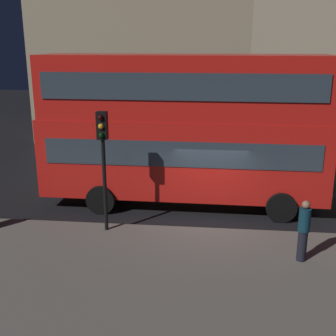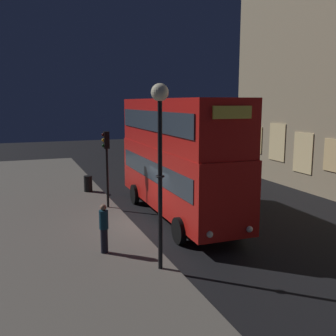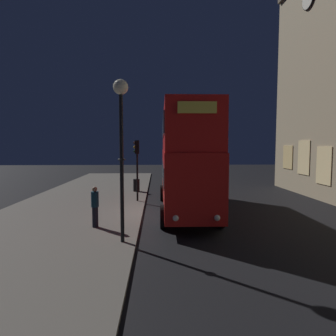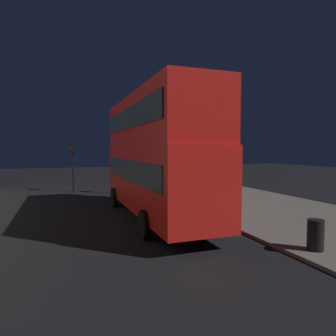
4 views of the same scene
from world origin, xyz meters
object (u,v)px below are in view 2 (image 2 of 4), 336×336
street_lamp (160,132)px  pedestrian (104,228)px  traffic_light_near_kerb (106,153)px  litter_bin (88,184)px  double_decker_bus (176,152)px

street_lamp → pedestrian: 4.24m
traffic_light_near_kerb → street_lamp: 8.05m
traffic_light_near_kerb → litter_bin: 4.56m
double_decker_bus → pedestrian: 5.98m
double_decker_bus → pedestrian: bearing=-48.8°
street_lamp → pedestrian: size_ratio=3.31×
pedestrian → litter_bin: (-9.84, 1.08, -0.45)m
street_lamp → litter_bin: bearing=-178.4°
double_decker_bus → street_lamp: bearing=-26.2°
double_decker_bus → litter_bin: (-6.19, -3.19, -2.52)m
double_decker_bus → street_lamp: 6.45m
pedestrian → double_decker_bus: bearing=107.6°
street_lamp → traffic_light_near_kerb: bearing=-180.0°
double_decker_bus → street_lamp: street_lamp is taller
pedestrian → litter_bin: 9.90m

